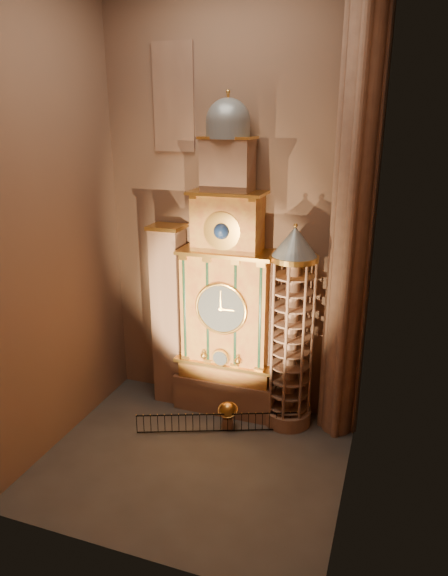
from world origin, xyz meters
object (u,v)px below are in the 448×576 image
at_px(portrait_tower, 170,315).
at_px(stair_turret, 291,331).
at_px(iron_railing, 217,423).
at_px(astronomical_clock, 227,296).
at_px(celestial_globe, 228,413).

height_order(portrait_tower, stair_turret, stair_turret).
bearing_deg(iron_railing, stair_turret, 34.67).
bearing_deg(portrait_tower, stair_turret, -2.33).
bearing_deg(iron_railing, astronomical_clock, 97.08).
height_order(stair_turret, celestial_globe, stair_turret).
xyz_separation_m(astronomical_clock, celestial_globe, (0.69, -1.94, -5.76)).
distance_m(stair_turret, celestial_globe, 5.44).
height_order(astronomical_clock, stair_turret, astronomical_clock).
relative_size(astronomical_clock, stair_turret, 1.55).
height_order(astronomical_clock, iron_railing, astronomical_clock).
xyz_separation_m(portrait_tower, celestial_globe, (4.09, -1.95, -4.23)).
xyz_separation_m(portrait_tower, stair_turret, (6.90, -0.28, 0.12)).
bearing_deg(portrait_tower, iron_railing, -33.88).
xyz_separation_m(celestial_globe, iron_railing, (-0.39, -0.54, -0.35)).
distance_m(astronomical_clock, celestial_globe, 6.12).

